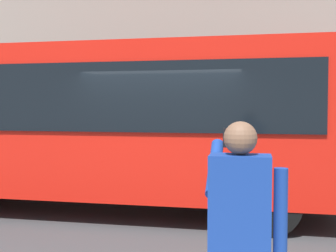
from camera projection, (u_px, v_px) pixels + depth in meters
ground_plane at (167, 221)px, 7.27m from camera, size 60.00×60.00×0.00m
red_bus at (103, 121)px, 8.04m from camera, size 9.05×2.54×3.08m
pedestrian_photographer at (240, 228)px, 2.81m from camera, size 0.53×0.52×1.70m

